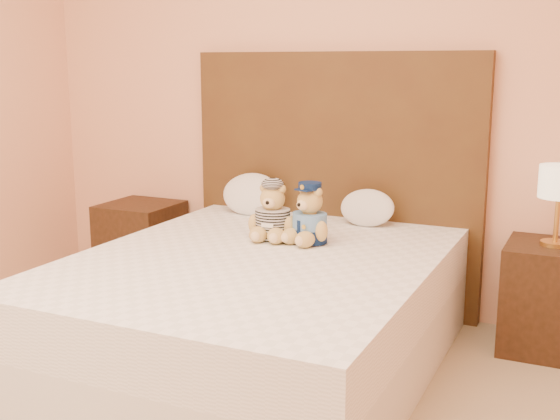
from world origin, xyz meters
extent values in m
cube|color=#F0A983|center=(0.00, 2.25, 1.35)|extent=(4.00, 0.04, 2.70)
cube|color=white|center=(0.00, 1.20, 0.15)|extent=(1.60, 2.00, 0.30)
cube|color=white|center=(0.00, 1.20, 0.43)|extent=(1.60, 2.00, 0.25)
cube|color=#4D3417|center=(0.00, 2.21, 0.75)|extent=(1.75, 0.08, 1.50)
cube|color=#3D2213|center=(-1.25, 2.00, 0.28)|extent=(0.45, 0.45, 0.55)
cube|color=#3D2213|center=(1.25, 2.00, 0.28)|extent=(0.45, 0.45, 0.55)
cylinder|color=gold|center=(1.25, 2.00, 0.56)|extent=(0.14, 0.14, 0.02)
cylinder|color=gold|center=(1.25, 2.00, 0.69)|extent=(0.02, 0.02, 0.26)
cylinder|color=beige|center=(1.25, 2.00, 0.87)|extent=(0.20, 0.20, 0.16)
ellipsoid|color=white|center=(-0.46, 2.03, 0.68)|extent=(0.37, 0.24, 0.26)
ellipsoid|color=white|center=(0.27, 2.03, 0.66)|extent=(0.31, 0.20, 0.22)
camera|label=1|loc=(1.44, -1.62, 1.43)|focal=45.00mm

